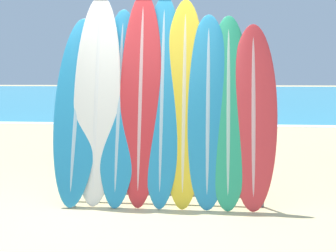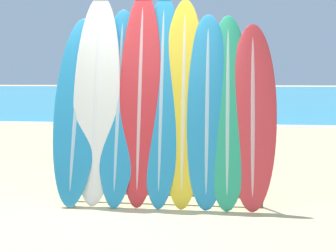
{
  "view_description": "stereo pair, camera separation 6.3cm",
  "coord_description": "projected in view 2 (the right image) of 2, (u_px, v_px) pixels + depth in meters",
  "views": [
    {
      "loc": [
        0.92,
        -4.08,
        1.54
      ],
      "look_at": [
        0.39,
        1.38,
        0.87
      ],
      "focal_mm": 42.0,
      "sensor_mm": 36.0,
      "label": 1
    },
    {
      "loc": [
        0.98,
        -4.07,
        1.54
      ],
      "look_at": [
        0.39,
        1.38,
        0.87
      ],
      "focal_mm": 42.0,
      "sensor_mm": 36.0,
      "label": 2
    }
  ],
  "objects": [
    {
      "name": "ground_plane",
      "position": [
        119.0,
        219.0,
        4.31
      ],
      "size": [
        160.0,
        160.0,
        0.0
      ],
      "primitive_type": "plane",
      "color": "tan"
    },
    {
      "name": "person_far_left",
      "position": [
        177.0,
        106.0,
        9.87
      ],
      "size": [
        0.2,
        0.26,
        1.52
      ],
      "rotation": [
        0.0,
        0.0,
        1.41
      ],
      "color": "beige",
      "rests_on": "ground_plane"
    },
    {
      "name": "surfboard_slot_6",
      "position": [
        207.0,
        110.0,
        4.68
      ],
      "size": [
        0.55,
        0.61,
        2.32
      ],
      "color": "teal",
      "rests_on": "ground_plane"
    },
    {
      "name": "surfboard_slot_8",
      "position": [
        252.0,
        116.0,
        4.61
      ],
      "size": [
        0.56,
        0.57,
        2.2
      ],
      "color": "red",
      "rests_on": "ground_plane"
    },
    {
      "name": "surfboard_slot_3",
      "position": [
        140.0,
        97.0,
        4.78
      ],
      "size": [
        0.52,
        0.68,
        2.62
      ],
      "color": "red",
      "rests_on": "ground_plane"
    },
    {
      "name": "surfboard_slot_1",
      "position": [
        96.0,
        98.0,
        4.84
      ],
      "size": [
        0.58,
        0.65,
        2.59
      ],
      "color": "silver",
      "rests_on": "ground_plane"
    },
    {
      "name": "person_mid_beach",
      "position": [
        124.0,
        100.0,
        11.71
      ],
      "size": [
        0.27,
        0.21,
        1.6
      ],
      "rotation": [
        0.0,
        0.0,
        3.44
      ],
      "color": "tan",
      "rests_on": "ground_plane"
    },
    {
      "name": "surfboard_rack",
      "position": [
        161.0,
        167.0,
        4.79
      ],
      "size": [
        2.48,
        0.04,
        0.85
      ],
      "color": "slate",
      "rests_on": "ground_plane"
    },
    {
      "name": "ocean_water",
      "position": [
        202.0,
        92.0,
        41.85
      ],
      "size": [
        120.0,
        60.0,
        0.01
      ],
      "color": "teal",
      "rests_on": "ground_plane"
    },
    {
      "name": "surfboard_slot_7",
      "position": [
        227.0,
        111.0,
        4.66
      ],
      "size": [
        0.53,
        0.64,
        2.31
      ],
      "color": "#289E70",
      "rests_on": "ground_plane"
    },
    {
      "name": "surfboard_slot_2",
      "position": [
        119.0,
        105.0,
        4.82
      ],
      "size": [
        0.52,
        0.76,
        2.42
      ],
      "color": "teal",
      "rests_on": "ground_plane"
    },
    {
      "name": "person_near_water",
      "position": [
        71.0,
        112.0,
        7.26
      ],
      "size": [
        0.22,
        0.28,
        1.67
      ],
      "rotation": [
        0.0,
        0.0,
        1.39
      ],
      "color": "#846047",
      "rests_on": "ground_plane"
    },
    {
      "name": "surfboard_slot_5",
      "position": [
        183.0,
        102.0,
        4.73
      ],
      "size": [
        0.53,
        0.64,
        2.52
      ],
      "color": "yellow",
      "rests_on": "ground_plane"
    },
    {
      "name": "surfboard_slot_0",
      "position": [
        77.0,
        109.0,
        4.88
      ],
      "size": [
        0.58,
        0.81,
        2.32
      ],
      "color": "teal",
      "rests_on": "ground_plane"
    },
    {
      "name": "surfboard_slot_4",
      "position": [
        161.0,
        98.0,
        4.77
      ],
      "size": [
        0.5,
        0.73,
        2.59
      ],
      "color": "teal",
      "rests_on": "ground_plane"
    }
  ]
}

